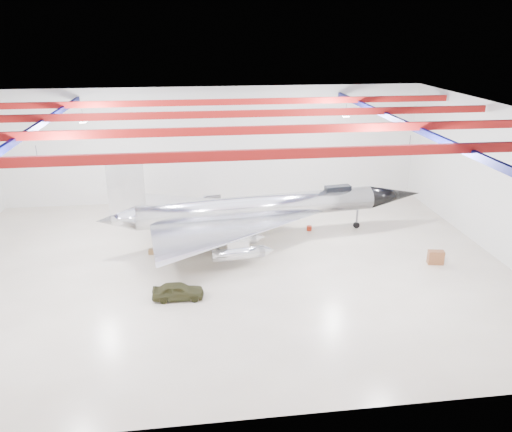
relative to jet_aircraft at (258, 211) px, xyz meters
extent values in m
plane|color=#BCAD95|center=(-2.90, -4.82, -2.41)|extent=(40.00, 40.00, 0.00)
plane|color=silver|center=(-2.90, 10.18, 3.09)|extent=(40.00, 0.00, 40.00)
plane|color=silver|center=(17.10, -4.82, 3.09)|extent=(0.00, 30.00, 30.00)
plane|color=#0A0F38|center=(-2.90, -4.82, 8.59)|extent=(40.00, 40.00, 0.00)
cube|color=maroon|center=(-2.90, -13.82, 7.99)|extent=(39.50, 0.25, 0.50)
cube|color=maroon|center=(-2.90, -7.82, 7.99)|extent=(39.50, 0.25, 0.50)
cube|color=maroon|center=(-2.90, -1.82, 7.99)|extent=(39.50, 0.25, 0.50)
cube|color=maroon|center=(-2.90, 4.18, 7.99)|extent=(39.50, 0.25, 0.50)
cube|color=#0D1152|center=(-14.90, -4.82, 7.69)|extent=(0.25, 29.50, 0.40)
cube|color=#0D1152|center=(9.10, -4.82, 7.69)|extent=(0.25, 29.50, 0.40)
cube|color=silver|center=(-12.90, -10.82, 7.29)|extent=(0.55, 0.55, 0.25)
cube|color=silver|center=(7.10, -10.82, 7.29)|extent=(0.55, 0.55, 0.25)
cube|color=silver|center=(-12.90, 1.18, 7.29)|extent=(0.55, 0.55, 0.25)
cube|color=silver|center=(7.10, 1.18, 7.29)|extent=(0.55, 0.55, 0.25)
cylinder|color=silver|center=(0.05, 0.01, 0.28)|extent=(19.27, 4.29, 1.92)
cone|color=black|center=(11.95, 1.50, 0.28)|extent=(5.00, 2.50, 1.92)
cone|color=silver|center=(-10.89, -1.37, 0.28)|extent=(3.09, 2.26, 1.92)
cube|color=silver|center=(-9.94, -1.25, 2.77)|extent=(2.68, 0.45, 4.32)
cube|color=black|center=(6.71, 0.84, 1.29)|extent=(2.19, 1.02, 0.48)
cylinder|color=silver|center=(-2.15, -5.59, -1.06)|extent=(3.72, 1.31, 0.86)
cylinder|color=silver|center=(-2.44, -3.21, -1.06)|extent=(3.72, 1.31, 0.86)
cylinder|color=silver|center=(-3.16, 2.50, -1.06)|extent=(3.72, 1.31, 0.86)
cylinder|color=silver|center=(-3.46, 4.88, -1.06)|extent=(3.72, 1.31, 0.86)
cylinder|color=#59595B|center=(8.62, 1.08, -1.54)|extent=(0.17, 0.17, 1.73)
cylinder|color=black|center=(8.62, 1.08, -2.14)|extent=(0.56, 0.28, 0.54)
cylinder|color=#59595B|center=(-3.46, -2.85, -1.54)|extent=(0.17, 0.17, 1.73)
cylinder|color=black|center=(-3.46, -2.85, -2.14)|extent=(0.56, 0.28, 0.54)
cylinder|color=#59595B|center=(-4.05, 1.91, -1.54)|extent=(0.17, 0.17, 1.73)
cylinder|color=black|center=(-4.05, 1.91, -2.14)|extent=(0.56, 0.28, 0.54)
imported|color=#323219|center=(-6.30, -8.93, -1.86)|extent=(3.26, 1.38, 1.10)
cube|color=brown|center=(12.13, -6.30, -1.90)|extent=(1.20, 0.76, 1.02)
cube|color=olive|center=(-8.38, -1.92, -2.22)|extent=(0.55, 0.45, 0.36)
cylinder|color=#59595B|center=(-3.35, -1.07, -2.21)|extent=(0.45, 0.45, 0.40)
cube|color=olive|center=(-0.76, 3.32, -2.22)|extent=(0.66, 0.60, 0.38)
cube|color=#59595B|center=(-7.50, 2.99, -2.27)|extent=(0.46, 0.40, 0.28)
cylinder|color=#9C230F|center=(4.51, 1.10, -2.21)|extent=(0.46, 0.46, 0.39)
cube|color=olive|center=(-6.07, 1.76, -2.19)|extent=(0.71, 0.60, 0.44)
cylinder|color=#59595B|center=(0.86, 5.17, -2.24)|extent=(0.46, 0.46, 0.32)
camera|label=1|loc=(-4.99, -37.00, 13.74)|focal=35.00mm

